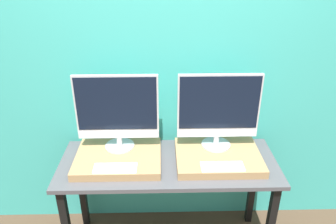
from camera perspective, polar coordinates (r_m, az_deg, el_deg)
The scene contains 8 objects.
wall_back at distance 2.41m, azimuth -0.14°, elevation 6.43°, with size 8.00×0.04×2.60m.
workbench at distance 2.38m, azimuth 0.07°, elevation -10.67°, with size 1.52×0.59×0.79m.
wooden_riser_left at distance 2.33m, azimuth -8.62°, elevation -7.96°, with size 0.59×0.45×0.06m.
monitor_left at distance 2.27m, azimuth -8.85°, elevation 0.24°, with size 0.57×0.21×0.55m.
keyboard_left at distance 2.18m, azimuth -9.16°, elevation -9.60°, with size 0.28×0.10×0.01m.
wooden_riser_right at distance 2.35m, azimuth 8.70°, elevation -7.72°, with size 0.59×0.45×0.06m.
monitor_right at distance 2.28m, azimuth 8.79°, elevation 0.43°, with size 0.57×0.21×0.55m.
keyboard_right at distance 2.20m, azimuth 9.44°, elevation -9.33°, with size 0.28×0.10×0.01m.
Camera 1 is at (-0.05, -1.61, 2.12)m, focal length 35.00 mm.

